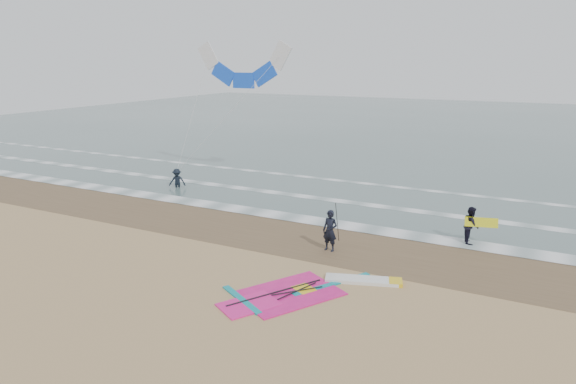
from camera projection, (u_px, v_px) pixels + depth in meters
The scene contains 11 objects.
ground at pixel (261, 299), 16.46m from camera, with size 120.00×120.00×0.00m, color tan.
sea_water at pixel (474, 127), 57.79m from camera, with size 120.00×80.00×0.02m, color #47605E.
wet_sand_band at pixel (332, 241), 21.62m from camera, with size 120.00×5.00×0.01m, color brown.
foam_waterline at pixel (366, 213), 25.44m from camera, with size 120.00×9.15×0.02m.
windsurf_rig at pixel (310, 290), 16.98m from camera, with size 5.40×5.11×0.13m.
person_standing at pixel (330, 231), 20.38m from camera, with size 0.61×0.40×1.68m, color black.
person_walking at pixel (471, 225), 21.25m from camera, with size 0.76×0.59×1.57m, color black.
person_wading at pixel (177, 175), 30.45m from camera, with size 0.98×0.56×1.51m, color black.
held_pole at pixel (337, 222), 20.15m from camera, with size 0.17×0.86×1.82m.
carried_kiteboard at pixel (481, 222), 20.93m from camera, with size 1.30×0.51×0.39m.
surf_kite at pixel (243, 68), 31.46m from camera, with size 6.73×4.19×7.61m.
Camera 1 is at (7.66, -13.01, 7.45)m, focal length 32.00 mm.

